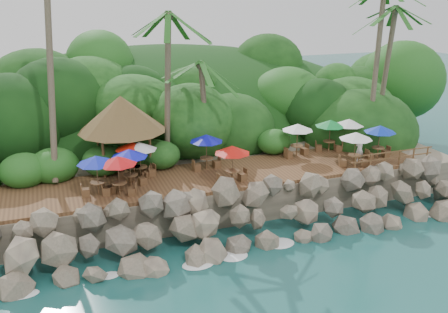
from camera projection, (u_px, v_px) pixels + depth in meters
name	position (u px, v px, depth m)	size (l,w,h in m)	color
ground	(263.00, 253.00, 25.91)	(140.00, 140.00, 0.00)	#19514F
land_base	(181.00, 147.00, 39.82)	(32.00, 25.20, 2.10)	gray
jungle_hill	(161.00, 135.00, 46.84)	(44.80, 28.00, 15.40)	#143811
seawall	(249.00, 217.00, 27.32)	(29.00, 4.00, 2.30)	gray
terrace	(224.00, 175.00, 30.55)	(26.00, 5.00, 0.20)	brown
jungle_foliage	(185.00, 163.00, 39.27)	(44.00, 16.00, 12.00)	#143811
foam_line	(261.00, 250.00, 26.17)	(25.20, 0.80, 0.06)	white
palms	(205.00, 4.00, 29.74)	(33.48, 7.07, 14.24)	brown
palapa	(121.00, 114.00, 30.44)	(5.41, 5.41, 4.60)	brown
dining_clusters	(238.00, 142.00, 30.31)	(20.26, 5.29, 2.26)	brown
railing	(392.00, 157.00, 31.62)	(6.10, 0.10, 1.00)	brown
waiter	(360.00, 148.00, 32.44)	(0.65, 0.42, 1.77)	silver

